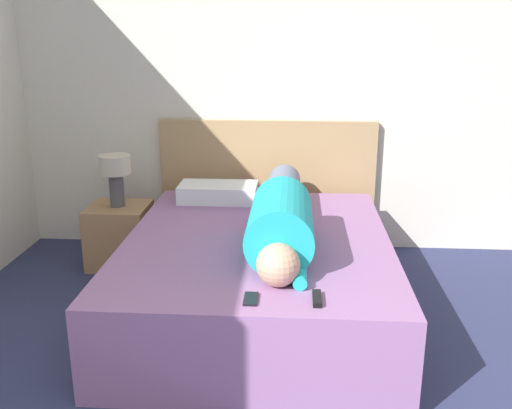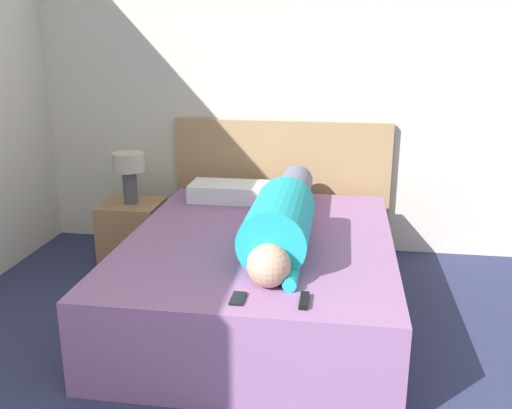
# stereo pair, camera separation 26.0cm
# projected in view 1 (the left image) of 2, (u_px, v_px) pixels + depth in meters

# --- Properties ---
(wall_back) EXTENTS (5.38, 0.06, 2.60)m
(wall_back) POSITION_uv_depth(u_px,v_px,m) (288.00, 85.00, 4.38)
(wall_back) COLOR silver
(wall_back) RESTS_ON ground_plane
(bed) EXTENTS (1.58, 2.03, 0.50)m
(bed) POSITION_uv_depth(u_px,v_px,m) (258.00, 275.00, 3.52)
(bed) COLOR #936699
(bed) RESTS_ON ground_plane
(headboard) EXTENTS (1.70, 0.04, 1.03)m
(headboard) POSITION_uv_depth(u_px,v_px,m) (267.00, 185.00, 4.55)
(headboard) COLOR tan
(headboard) RESTS_ON ground_plane
(nightstand) EXTENTS (0.44, 0.42, 0.46)m
(nightstand) POSITION_uv_depth(u_px,v_px,m) (120.00, 235.00, 4.26)
(nightstand) COLOR #A37A51
(nightstand) RESTS_ON ground_plane
(table_lamp) EXTENTS (0.23, 0.23, 0.38)m
(table_lamp) POSITION_uv_depth(u_px,v_px,m) (115.00, 172.00, 4.12)
(table_lamp) COLOR #4C4C51
(table_lamp) RESTS_ON nightstand
(person_lying) EXTENTS (0.36, 1.76, 0.36)m
(person_lying) POSITION_uv_depth(u_px,v_px,m) (282.00, 215.00, 3.35)
(person_lying) COLOR tan
(person_lying) RESTS_ON bed
(pillow_near_headboard) EXTENTS (0.57, 0.31, 0.12)m
(pillow_near_headboard) POSITION_uv_depth(u_px,v_px,m) (218.00, 192.00, 4.18)
(pillow_near_headboard) COLOR white
(pillow_near_headboard) RESTS_ON bed
(tv_remote) EXTENTS (0.04, 0.15, 0.02)m
(tv_remote) POSITION_uv_depth(u_px,v_px,m) (317.00, 298.00, 2.62)
(tv_remote) COLOR black
(tv_remote) RESTS_ON bed
(cell_phone) EXTENTS (0.06, 0.13, 0.01)m
(cell_phone) POSITION_uv_depth(u_px,v_px,m) (251.00, 299.00, 2.63)
(cell_phone) COLOR black
(cell_phone) RESTS_ON bed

